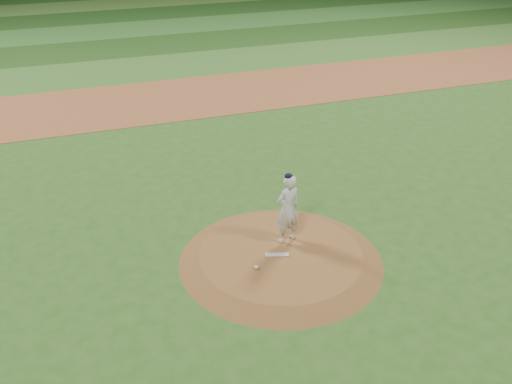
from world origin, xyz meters
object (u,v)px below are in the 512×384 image
Objects in this scene: pitchers_mound at (281,257)px; pitching_rubber at (277,255)px; rosin_bag at (256,267)px; pitcher_on_mound at (288,209)px.

pitching_rubber reaches higher than pitchers_mound.
rosin_bag is 1.85m from pitcher_on_mound.
rosin_bag is (-0.86, -0.42, 0.16)m from pitchers_mound.
pitchers_mound is 40.78× the size of rosin_bag.
pitcher_on_mound reaches higher than pitching_rubber.
pitching_rubber is at bearing -155.77° from pitchers_mound.
rosin_bag is 0.06× the size of pitcher_on_mound.
pitchers_mound is at bearing 26.33° from rosin_bag.
pitching_rubber is at bearing -131.59° from pitcher_on_mound.
pitching_rubber is 4.74× the size of rosin_bag.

